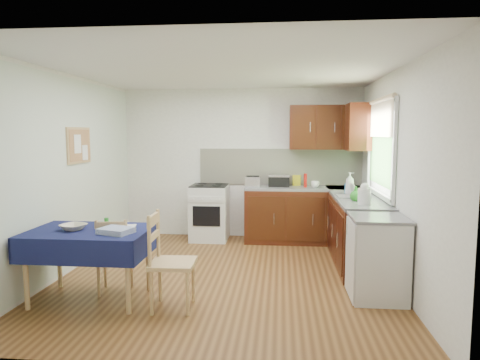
# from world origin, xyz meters

# --- Properties ---
(floor) EXTENTS (4.20, 4.20, 0.00)m
(floor) POSITION_xyz_m (0.00, 0.00, 0.00)
(floor) COLOR #553216
(floor) RESTS_ON ground
(ceiling) EXTENTS (4.00, 4.20, 0.02)m
(ceiling) POSITION_xyz_m (0.00, 0.00, 2.50)
(ceiling) COLOR silver
(ceiling) RESTS_ON wall_back
(wall_back) EXTENTS (4.00, 0.02, 2.50)m
(wall_back) POSITION_xyz_m (0.00, 2.10, 1.25)
(wall_back) COLOR silver
(wall_back) RESTS_ON ground
(wall_front) EXTENTS (4.00, 0.02, 2.50)m
(wall_front) POSITION_xyz_m (0.00, -2.10, 1.25)
(wall_front) COLOR silver
(wall_front) RESTS_ON ground
(wall_left) EXTENTS (0.02, 4.20, 2.50)m
(wall_left) POSITION_xyz_m (-2.00, 0.00, 1.25)
(wall_left) COLOR silver
(wall_left) RESTS_ON ground
(wall_right) EXTENTS (0.02, 4.20, 2.50)m
(wall_right) POSITION_xyz_m (2.00, 0.00, 1.25)
(wall_right) COLOR silver
(wall_right) RESTS_ON ground
(base_cabinets) EXTENTS (1.90, 2.30, 0.86)m
(base_cabinets) POSITION_xyz_m (1.36, 1.26, 0.43)
(base_cabinets) COLOR black
(base_cabinets) RESTS_ON ground
(worktop_back) EXTENTS (1.90, 0.60, 0.04)m
(worktop_back) POSITION_xyz_m (1.05, 1.80, 0.88)
(worktop_back) COLOR slate
(worktop_back) RESTS_ON base_cabinets
(worktop_right) EXTENTS (0.60, 1.70, 0.04)m
(worktop_right) POSITION_xyz_m (1.70, 0.65, 0.88)
(worktop_right) COLOR slate
(worktop_right) RESTS_ON base_cabinets
(worktop_corner) EXTENTS (0.60, 0.60, 0.04)m
(worktop_corner) POSITION_xyz_m (1.70, 1.80, 0.88)
(worktop_corner) COLOR slate
(worktop_corner) RESTS_ON base_cabinets
(splashback) EXTENTS (2.70, 0.02, 0.60)m
(splashback) POSITION_xyz_m (0.65, 2.08, 1.20)
(splashback) COLOR #ECE6C8
(splashback) RESTS_ON wall_back
(upper_cabinets) EXTENTS (1.20, 0.85, 0.70)m
(upper_cabinets) POSITION_xyz_m (1.52, 1.80, 1.85)
(upper_cabinets) COLOR black
(upper_cabinets) RESTS_ON wall_back
(stove) EXTENTS (0.60, 0.61, 0.92)m
(stove) POSITION_xyz_m (-0.50, 1.80, 0.46)
(stove) COLOR silver
(stove) RESTS_ON ground
(window) EXTENTS (0.04, 1.48, 1.26)m
(window) POSITION_xyz_m (1.97, 0.70, 1.65)
(window) COLOR #2C5724
(window) RESTS_ON wall_right
(fridge) EXTENTS (0.58, 0.60, 0.89)m
(fridge) POSITION_xyz_m (1.70, -0.55, 0.44)
(fridge) COLOR silver
(fridge) RESTS_ON ground
(corkboard) EXTENTS (0.04, 0.62, 0.47)m
(corkboard) POSITION_xyz_m (-1.97, 0.30, 1.60)
(corkboard) COLOR tan
(corkboard) RESTS_ON wall_left
(dining_table) EXTENTS (1.24, 0.84, 0.75)m
(dining_table) POSITION_xyz_m (-1.32, -0.88, 0.65)
(dining_table) COLOR #0F163E
(dining_table) RESTS_ON ground
(chair_far) EXTENTS (0.43, 0.43, 0.84)m
(chair_far) POSITION_xyz_m (-1.14, -0.67, 0.44)
(chair_far) COLOR tan
(chair_far) RESTS_ON ground
(chair_near) EXTENTS (0.45, 0.45, 0.98)m
(chair_near) POSITION_xyz_m (-0.45, -1.02, 0.52)
(chair_near) COLOR tan
(chair_near) RESTS_ON ground
(toaster) EXTENTS (0.24, 0.15, 0.18)m
(toaster) POSITION_xyz_m (0.22, 1.71, 0.98)
(toaster) COLOR silver
(toaster) RESTS_ON worktop_back
(sandwich_press) EXTENTS (0.33, 0.29, 0.19)m
(sandwich_press) POSITION_xyz_m (0.64, 1.84, 1.00)
(sandwich_press) COLOR black
(sandwich_press) RESTS_ON worktop_back
(sauce_bottle) EXTENTS (0.05, 0.05, 0.22)m
(sauce_bottle) POSITION_xyz_m (1.06, 1.76, 1.01)
(sauce_bottle) COLOR red
(sauce_bottle) RESTS_ON worktop_back
(yellow_packet) EXTENTS (0.14, 0.10, 0.17)m
(yellow_packet) POSITION_xyz_m (0.93, 1.98, 0.99)
(yellow_packet) COLOR gold
(yellow_packet) RESTS_ON worktop_back
(dish_rack) EXTENTS (0.41, 0.31, 0.20)m
(dish_rack) POSITION_xyz_m (1.63, 0.70, 0.92)
(dish_rack) COLOR gray
(dish_rack) RESTS_ON worktop_right
(kettle) EXTENTS (0.16, 0.16, 0.26)m
(kettle) POSITION_xyz_m (1.68, 0.14, 1.02)
(kettle) COLOR silver
(kettle) RESTS_ON worktop_right
(cup) EXTENTS (0.13, 0.13, 0.10)m
(cup) POSITION_xyz_m (1.21, 1.75, 0.95)
(cup) COLOR white
(cup) RESTS_ON worktop_back
(soap_bottle_a) EXTENTS (0.17, 0.17, 0.32)m
(soap_bottle_a) POSITION_xyz_m (1.63, 0.96, 1.06)
(soap_bottle_a) COLOR silver
(soap_bottle_a) RESTS_ON worktop_right
(soap_bottle_b) EXTENTS (0.11, 0.11, 0.21)m
(soap_bottle_b) POSITION_xyz_m (1.63, 1.07, 1.01)
(soap_bottle_b) COLOR #1B5DA1
(soap_bottle_b) RESTS_ON worktop_right
(soap_bottle_c) EXTENTS (0.20, 0.20, 0.18)m
(soap_bottle_c) POSITION_xyz_m (1.62, 0.41, 0.99)
(soap_bottle_c) COLOR #278424
(soap_bottle_c) RESTS_ON worktop_right
(plate_bowl) EXTENTS (0.33, 0.33, 0.06)m
(plate_bowl) POSITION_xyz_m (-1.48, -0.89, 0.78)
(plate_bowl) COLOR beige
(plate_bowl) RESTS_ON dining_table
(book) EXTENTS (0.19, 0.23, 0.02)m
(book) POSITION_xyz_m (-1.03, -0.75, 0.76)
(book) COLOR white
(book) RESTS_ON dining_table
(spice_jar) EXTENTS (0.05, 0.05, 0.09)m
(spice_jar) POSITION_xyz_m (-1.21, -0.70, 0.80)
(spice_jar) COLOR #27912B
(spice_jar) RESTS_ON dining_table
(tea_towel) EXTENTS (0.37, 0.33, 0.06)m
(tea_towel) POSITION_xyz_m (-0.98, -1.00, 0.78)
(tea_towel) COLOR navy
(tea_towel) RESTS_ON dining_table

